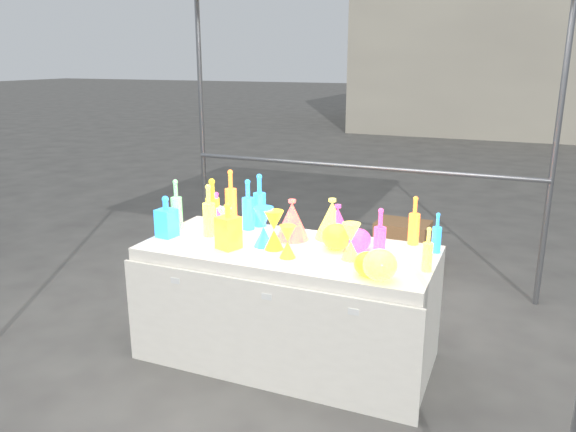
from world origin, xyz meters
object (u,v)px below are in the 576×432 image
at_px(display_table, 287,303).
at_px(hourglass_0, 288,242).
at_px(cardboard_box_closed, 402,240).
at_px(globe_0, 367,265).

height_order(display_table, hourglass_0, hourglass_0).
distance_m(cardboard_box_closed, hourglass_0, 2.44).
relative_size(display_table, cardboard_box_closed, 3.69).
xyz_separation_m(hourglass_0, globe_0, (0.51, -0.10, -0.04)).
bearing_deg(globe_0, display_table, 155.33).
distance_m(display_table, globe_0, 0.77).
bearing_deg(hourglass_0, globe_0, -11.17).
bearing_deg(cardboard_box_closed, display_table, -94.68).
relative_size(cardboard_box_closed, hourglass_0, 2.55).
height_order(display_table, globe_0, globe_0).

